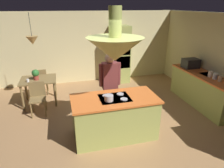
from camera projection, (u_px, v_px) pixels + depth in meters
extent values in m
plane|color=#AD7F51|center=(112.00, 130.00, 4.66)|extent=(8.16, 8.16, 0.00)
cube|color=beige|center=(88.00, 48.00, 7.28)|extent=(6.80, 0.10, 2.55)
cube|color=#A8B259|center=(115.00, 118.00, 4.32)|extent=(1.76, 0.84, 0.89)
cube|color=orange|center=(115.00, 99.00, 4.15)|extent=(1.82, 0.90, 0.04)
cube|color=black|center=(115.00, 98.00, 4.14)|extent=(0.64, 0.52, 0.01)
cylinder|color=#B2B2B7|center=(109.00, 101.00, 3.98)|extent=(0.15, 0.15, 0.02)
cylinder|color=#B2B2B7|center=(124.00, 99.00, 4.06)|extent=(0.15, 0.15, 0.02)
cylinder|color=#B2B2B7|center=(106.00, 96.00, 4.21)|extent=(0.15, 0.15, 0.02)
cylinder|color=#B2B2B7|center=(120.00, 94.00, 4.29)|extent=(0.15, 0.15, 0.02)
cube|color=#A8B259|center=(202.00, 90.00, 5.71)|extent=(0.62, 2.25, 0.89)
cube|color=orange|center=(205.00, 75.00, 5.54)|extent=(0.66, 2.29, 0.04)
cube|color=#B2B2B7|center=(209.00, 77.00, 5.60)|extent=(0.48, 0.36, 0.16)
cube|color=#A8B259|center=(120.00, 55.00, 7.28)|extent=(0.66, 0.62, 2.07)
cube|color=black|center=(122.00, 49.00, 6.92)|extent=(0.60, 0.04, 0.44)
cube|color=black|center=(122.00, 62.00, 7.10)|extent=(0.60, 0.04, 0.44)
cube|color=olive|center=(38.00, 80.00, 5.69)|extent=(0.99, 0.81, 0.04)
cylinder|color=olive|center=(22.00, 98.00, 5.42)|extent=(0.06, 0.06, 0.72)
cylinder|color=olive|center=(55.00, 95.00, 5.62)|extent=(0.06, 0.06, 0.72)
cylinder|color=olive|center=(26.00, 89.00, 6.03)|extent=(0.06, 0.06, 0.72)
cylinder|color=olive|center=(55.00, 86.00, 6.24)|extent=(0.06, 0.06, 0.72)
cylinder|color=tan|center=(107.00, 104.00, 4.97)|extent=(0.14, 0.14, 0.84)
cylinder|color=tan|center=(113.00, 103.00, 5.01)|extent=(0.14, 0.14, 0.84)
cube|color=brown|center=(110.00, 76.00, 4.72)|extent=(0.36, 0.22, 0.65)
cylinder|color=brown|center=(101.00, 75.00, 4.65)|extent=(0.09, 0.09, 0.55)
cylinder|color=brown|center=(119.00, 74.00, 4.76)|extent=(0.09, 0.09, 0.55)
sphere|color=tan|center=(110.00, 58.00, 4.56)|extent=(0.23, 0.23, 0.23)
cone|color=#A8B259|center=(115.00, 49.00, 3.76)|extent=(1.10, 1.10, 0.45)
cylinder|color=#A8B259|center=(115.00, 22.00, 3.57)|extent=(0.24, 0.24, 0.55)
cone|color=#E0B266|center=(32.00, 40.00, 5.27)|extent=(0.32, 0.32, 0.22)
cylinder|color=black|center=(30.00, 24.00, 5.12)|extent=(0.01, 0.01, 0.60)
cube|color=olive|center=(38.00, 100.00, 5.17)|extent=(0.40, 0.40, 0.04)
cube|color=olive|center=(37.00, 89.00, 5.25)|extent=(0.40, 0.04, 0.42)
cylinder|color=olive|center=(31.00, 111.00, 5.06)|extent=(0.04, 0.04, 0.43)
cylinder|color=olive|center=(45.00, 109.00, 5.14)|extent=(0.04, 0.04, 0.43)
cylinder|color=olive|center=(33.00, 105.00, 5.36)|extent=(0.04, 0.04, 0.43)
cylinder|color=olive|center=(46.00, 103.00, 5.44)|extent=(0.04, 0.04, 0.43)
cube|color=olive|center=(41.00, 81.00, 6.43)|extent=(0.40, 0.40, 0.04)
cube|color=olive|center=(40.00, 76.00, 6.19)|extent=(0.40, 0.04, 0.42)
cylinder|color=olive|center=(48.00, 85.00, 6.71)|extent=(0.04, 0.04, 0.43)
cylinder|color=olive|center=(37.00, 86.00, 6.63)|extent=(0.04, 0.04, 0.43)
cylinder|color=olive|center=(47.00, 89.00, 6.40)|extent=(0.04, 0.04, 0.43)
cylinder|color=olive|center=(36.00, 90.00, 6.32)|extent=(0.04, 0.04, 0.43)
cylinder|color=#99382D|center=(36.00, 78.00, 5.61)|extent=(0.14, 0.14, 0.12)
sphere|color=#2D722D|center=(35.00, 73.00, 5.56)|extent=(0.20, 0.20, 0.20)
cylinder|color=white|center=(28.00, 81.00, 5.42)|extent=(0.07, 0.07, 0.09)
cylinder|color=#E0B78C|center=(220.00, 79.00, 5.00)|extent=(0.10, 0.10, 0.14)
cylinder|color=silver|center=(215.00, 76.00, 5.16)|extent=(0.12, 0.12, 0.16)
cylinder|color=silver|center=(210.00, 74.00, 5.32)|extent=(0.11, 0.11, 0.16)
cube|color=#232326|center=(191.00, 63.00, 6.09)|extent=(0.46, 0.36, 0.28)
cylinder|color=#B2B2B7|center=(109.00, 98.00, 3.95)|extent=(0.18, 0.18, 0.12)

